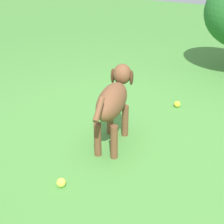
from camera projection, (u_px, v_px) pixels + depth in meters
name	position (u px, v px, depth m)	size (l,w,h in m)	color
ground	(129.00, 136.00, 2.88)	(14.00, 14.00, 0.00)	#478438
dog	(114.00, 99.00, 2.62)	(0.32, 0.88, 0.61)	brown
tennis_ball_1	(177.00, 104.00, 3.37)	(0.07, 0.07, 0.07)	yellow
tennis_ball_2	(61.00, 183.00, 2.28)	(0.07, 0.07, 0.07)	#D4E342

